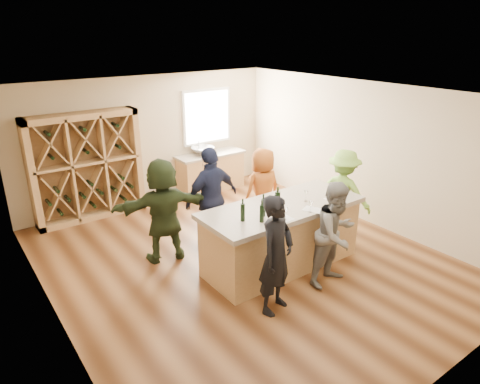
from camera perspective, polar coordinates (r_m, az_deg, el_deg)
floor at (r=7.50m, az=0.29°, el=-9.20°), size 6.00×7.00×0.10m
ceiling at (r=6.54m, az=0.33°, el=13.32°), size 6.00×7.00×0.10m
wall_back at (r=9.85m, az=-12.13°, el=6.89°), size 6.00×0.10×2.80m
wall_front at (r=4.80m, az=26.83°, el=-10.50°), size 6.00×0.10×2.80m
wall_left at (r=5.77m, az=-24.98°, el=-4.88°), size 0.10×7.00×2.80m
wall_right at (r=8.96m, az=16.28°, el=5.12°), size 0.10×7.00×2.80m
window_frame at (r=10.39m, az=-4.46°, el=9.99°), size 1.30×0.06×1.30m
window_pane at (r=10.36m, az=-4.36°, el=9.96°), size 1.18×0.01×1.18m
wine_rack at (r=9.19m, az=-19.76°, el=3.15°), size 2.20×0.45×2.20m
back_counter_base at (r=10.45m, az=-3.94°, el=2.59°), size 1.60×0.58×0.86m
back_counter_top at (r=10.32m, az=-4.01°, el=5.01°), size 1.70×0.62×0.06m
sink at (r=10.18m, az=-4.98°, el=5.49°), size 0.54×0.54×0.19m
faucet at (r=10.32m, az=-5.51°, el=6.00°), size 0.02×0.02×0.30m
tasting_counter_base at (r=7.11m, az=5.56°, el=-6.06°), size 2.60×1.00×1.00m
tasting_counter_top at (r=6.88m, az=5.71°, el=-2.05°), size 2.72×1.12×0.08m
wine_bottle_a at (r=6.23m, az=0.37°, el=-2.75°), size 0.08×0.08×0.27m
wine_bottle_b at (r=6.21m, az=2.92°, el=-2.89°), size 0.07×0.07×0.26m
wine_bottle_c at (r=6.40m, az=3.11°, el=-2.11°), size 0.09×0.09×0.27m
wine_bottle_d at (r=6.39m, az=4.68°, el=-2.17°), size 0.07×0.07×0.28m
wine_bottle_e at (r=6.53m, az=5.02°, el=-1.38°), size 0.10×0.10×0.33m
wine_glass_a at (r=6.32m, az=6.08°, el=-2.89°), size 0.09×0.09×0.20m
wine_glass_b at (r=6.65m, az=9.37°, el=-1.97°), size 0.07×0.07×0.16m
wine_glass_c at (r=7.06m, az=12.61°, el=-0.73°), size 0.07×0.07×0.18m
wine_glass_d at (r=7.03m, az=8.80°, el=-0.59°), size 0.07×0.07×0.17m
tasting_menu_a at (r=6.42m, az=5.80°, el=-3.41°), size 0.22×0.29×0.00m
tasting_menu_b at (r=6.76m, az=9.72°, el=-2.32°), size 0.32×0.36×0.00m
tasting_menu_c at (r=7.20m, az=12.47°, el=-1.06°), size 0.25×0.33×0.00m
person_near_left at (r=5.86m, az=4.86°, el=-8.39°), size 0.74×0.64×1.72m
person_near_right at (r=6.63m, az=12.67°, el=-5.50°), size 0.84×0.52×1.65m
person_server at (r=8.21m, az=13.50°, el=-0.18°), size 0.86×1.19×1.68m
person_far_mid at (r=7.55m, az=-3.77°, el=-0.82°), size 1.12×0.64×1.85m
person_far_right at (r=8.24m, az=3.03°, el=0.31°), size 0.81×0.53×1.64m
person_far_left at (r=7.22m, az=-10.16°, el=-2.41°), size 1.76×0.97×1.79m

